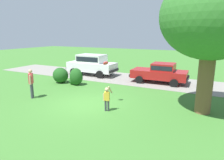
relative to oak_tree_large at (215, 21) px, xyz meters
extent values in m
plane|color=#3D752D|center=(-5.85, -1.72, -4.34)|extent=(80.00, 80.00, 0.00)
cube|color=gray|center=(-5.85, 5.20, -4.33)|extent=(28.00, 4.40, 0.02)
cylinder|color=brown|center=(-0.11, -0.13, -2.77)|extent=(0.72, 0.72, 3.16)
ellipsoid|color=#33702B|center=(-0.11, -0.13, 0.20)|extent=(4.61, 4.61, 3.92)
ellipsoid|color=#33702B|center=(-0.75, 0.97, -0.38)|extent=(2.39, 2.39, 2.39)
ellipsoid|color=#1E511C|center=(-10.45, 1.45, -3.74)|extent=(1.26, 1.09, 1.20)
ellipsoid|color=#1E511C|center=(-8.91, 1.44, -3.70)|extent=(1.04, 0.87, 1.28)
ellipsoid|color=#1E511C|center=(-9.28, 1.47, -4.10)|extent=(0.55, 0.55, 0.49)
cube|color=maroon|center=(-3.59, 5.02, -3.66)|extent=(4.26, 1.99, 0.64)
cube|color=maroon|center=(-3.27, 5.03, -3.06)|extent=(1.74, 1.68, 0.56)
cube|color=black|center=(-3.27, 5.03, -3.06)|extent=(1.60, 1.69, 0.34)
cylinder|color=black|center=(-4.86, 4.03, -4.04)|extent=(0.61, 0.24, 0.60)
cylinder|color=black|center=(-4.92, 5.91, -4.04)|extent=(0.61, 0.24, 0.60)
cylinder|color=black|center=(-2.25, 4.12, -4.04)|extent=(0.61, 0.24, 0.60)
cylinder|color=black|center=(-2.32, 6.00, -4.04)|extent=(0.61, 0.24, 0.60)
cube|color=black|center=(-5.73, 4.94, -3.82)|extent=(0.18, 1.75, 0.20)
cube|color=black|center=(-1.45, 5.09, -3.82)|extent=(0.18, 1.75, 0.20)
cube|color=white|center=(-9.90, 5.12, -3.54)|extent=(4.52, 1.88, 0.80)
cube|color=white|center=(-9.90, 5.12, -2.78)|extent=(2.49, 1.64, 0.72)
cube|color=black|center=(-9.90, 5.12, -2.78)|extent=(2.29, 1.66, 0.43)
cylinder|color=black|center=(-11.29, 4.17, -4.00)|extent=(0.68, 0.23, 0.68)
cylinder|color=black|center=(-11.30, 6.05, -4.00)|extent=(0.68, 0.23, 0.68)
cylinder|color=black|center=(-8.50, 4.20, -4.00)|extent=(0.68, 0.23, 0.68)
cylinder|color=black|center=(-8.51, 6.08, -4.00)|extent=(0.68, 0.23, 0.68)
cube|color=black|center=(-12.19, 5.10, -3.74)|extent=(0.14, 1.75, 0.20)
cube|color=black|center=(-7.61, 5.15, -3.74)|extent=(0.14, 1.75, 0.20)
cylinder|color=#383842|center=(-4.43, -2.12, -4.07)|extent=(0.10, 0.10, 0.55)
cylinder|color=#383842|center=(-4.29, -2.09, -4.07)|extent=(0.10, 0.10, 0.55)
cube|color=gold|center=(-4.36, -2.10, -3.57)|extent=(0.29, 0.23, 0.44)
sphere|color=tan|center=(-4.36, -2.10, -3.23)|extent=(0.20, 0.20, 0.20)
cylinder|color=tan|center=(-4.22, -2.01, -3.25)|extent=(0.16, 0.27, 0.39)
cylinder|color=tan|center=(-4.52, -2.15, -3.62)|extent=(0.07, 0.07, 0.36)
cylinder|color=red|center=(-4.93, -1.18, -2.09)|extent=(0.31, 0.26, 0.27)
cylinder|color=yellow|center=(-4.93, -1.18, -2.09)|extent=(0.18, 0.15, 0.16)
cylinder|color=#3F3F4C|center=(-9.31, -2.38, -3.89)|extent=(0.14, 0.14, 0.90)
cylinder|color=#3F3F4C|center=(-9.43, -2.23, -3.89)|extent=(0.14, 0.14, 0.90)
cube|color=#DB4C4C|center=(-9.37, -2.30, -3.14)|extent=(0.40, 0.42, 0.60)
sphere|color=tan|center=(-9.37, -2.30, -2.71)|extent=(0.22, 0.22, 0.22)
cylinder|color=tan|center=(-9.23, -2.48, -3.19)|extent=(0.09, 0.09, 0.55)
cylinder|color=tan|center=(-9.50, -2.13, -3.19)|extent=(0.09, 0.09, 0.55)
camera|label=1|loc=(0.17, -10.39, -0.58)|focal=32.16mm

